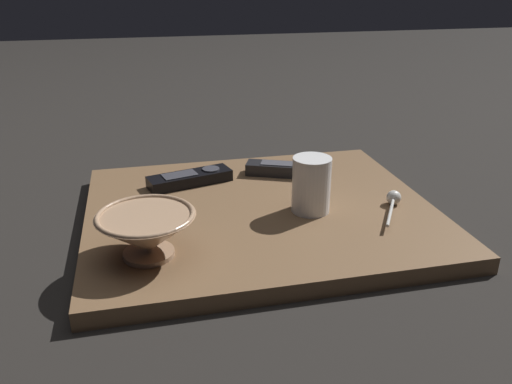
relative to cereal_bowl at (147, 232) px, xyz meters
name	(u,v)px	position (x,y,z in m)	size (l,w,h in m)	color
ground_plane	(260,221)	(-0.14, 0.22, -0.07)	(6.00, 6.00, 0.00)	black
table	(260,213)	(-0.14, 0.22, -0.06)	(0.55, 0.65, 0.03)	brown
cereal_bowl	(147,232)	(0.00, 0.00, 0.00)	(0.16, 0.16, 0.07)	tan
coffee_mug	(311,185)	(-0.10, 0.30, 0.01)	(0.07, 0.07, 0.10)	white
teaspoon	(393,200)	(-0.08, 0.46, -0.03)	(0.12, 0.08, 0.03)	silver
tv_remote_near	(190,178)	(-0.28, 0.10, -0.03)	(0.10, 0.18, 0.03)	black
tv_remote_far	(288,170)	(-0.29, 0.31, -0.03)	(0.11, 0.19, 0.03)	black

